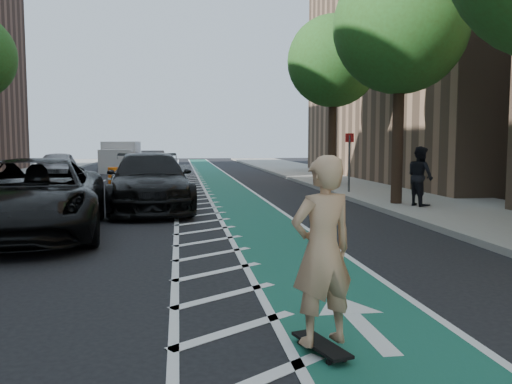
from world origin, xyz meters
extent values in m
plane|color=black|center=(0.00, 0.00, 0.00)|extent=(120.00, 120.00, 0.00)
cube|color=#18573F|center=(3.00, 10.00, 0.01)|extent=(2.00, 90.00, 0.01)
cube|color=silver|center=(1.50, 10.00, 0.01)|extent=(1.40, 90.00, 0.01)
cube|color=gray|center=(9.50, 10.00, 0.07)|extent=(5.00, 90.00, 0.15)
cube|color=gray|center=(7.05, 10.00, 0.08)|extent=(0.12, 90.00, 0.16)
cube|color=#84664C|center=(17.50, 20.00, 9.50)|extent=(14.00, 22.00, 19.00)
cylinder|color=#382619|center=(7.90, 8.00, 2.20)|extent=(0.36, 0.36, 4.40)
sphere|color=#274C19|center=(7.90, 8.00, 5.80)|extent=(4.20, 4.20, 4.20)
cylinder|color=#382619|center=(7.90, 16.00, 2.20)|extent=(0.36, 0.36, 4.40)
sphere|color=#274C19|center=(7.90, 16.00, 5.80)|extent=(4.20, 4.20, 4.20)
cylinder|color=#4C4C4C|center=(7.60, 12.00, 1.20)|extent=(0.08, 0.08, 2.40)
cube|color=red|center=(7.60, 12.00, 2.30)|extent=(0.35, 0.02, 0.35)
cube|color=black|center=(2.30, -3.60, 0.10)|extent=(0.47, 0.87, 0.03)
cylinder|color=black|center=(2.14, -3.36, 0.03)|extent=(0.05, 0.07, 0.06)
cylinder|color=black|center=(2.30, -3.31, 0.03)|extent=(0.05, 0.07, 0.06)
cylinder|color=black|center=(2.30, -3.89, 0.03)|extent=(0.05, 0.07, 0.06)
cylinder|color=black|center=(2.46, -3.85, 0.03)|extent=(0.05, 0.07, 0.06)
imported|color=tan|center=(2.30, -3.60, 1.07)|extent=(0.80, 0.64, 1.92)
imported|color=black|center=(-2.40, 4.05, 0.89)|extent=(3.63, 6.68, 1.78)
imported|color=black|center=(-0.05, 8.50, 0.90)|extent=(2.99, 6.36, 1.80)
imported|color=#9D9DA2|center=(-5.52, 21.14, 0.81)|extent=(2.36, 4.93, 1.62)
imported|color=#5F5E64|center=(-0.93, 29.89, 0.75)|extent=(1.92, 4.66, 1.50)
imported|color=black|center=(8.33, 7.13, 1.08)|extent=(0.86, 1.02, 1.86)
cube|color=silver|center=(-3.18, 31.09, 1.07)|extent=(2.48, 3.50, 2.13)
cube|color=silver|center=(-3.28, 28.53, 0.80)|extent=(2.20, 1.79, 1.60)
cylinder|color=black|center=(-4.26, 28.14, 0.37)|extent=(0.30, 0.76, 0.75)
cylinder|color=black|center=(-2.34, 28.07, 0.37)|extent=(0.30, 0.76, 0.75)
cylinder|color=black|center=(-4.11, 31.98, 0.37)|extent=(0.30, 0.76, 0.75)
cylinder|color=black|center=(-2.19, 31.90, 0.37)|extent=(0.30, 0.76, 0.75)
cylinder|color=#D74C0B|center=(-3.01, 9.50, 0.43)|extent=(0.50, 0.50, 0.87)
cylinder|color=silver|center=(-3.01, 9.50, 0.29)|extent=(0.51, 0.51, 0.12)
cylinder|color=silver|center=(-3.01, 9.50, 0.56)|extent=(0.51, 0.51, 0.12)
cylinder|color=black|center=(-3.01, 9.50, 0.02)|extent=(0.64, 0.64, 0.04)
cylinder|color=orange|center=(-2.40, 19.00, 0.43)|extent=(0.50, 0.50, 0.87)
cylinder|color=silver|center=(-2.40, 19.00, 0.29)|extent=(0.51, 0.51, 0.12)
cylinder|color=silver|center=(-2.40, 19.00, 0.56)|extent=(0.51, 0.51, 0.12)
cylinder|color=black|center=(-2.40, 19.00, 0.02)|extent=(0.63, 0.63, 0.04)
camera|label=1|loc=(0.88, -8.82, 2.17)|focal=38.00mm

